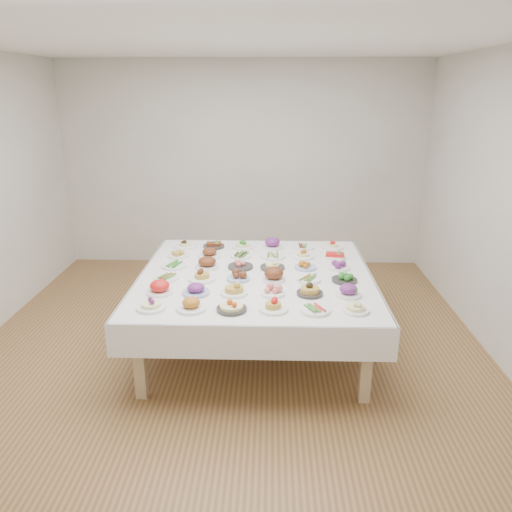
{
  "coord_description": "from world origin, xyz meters",
  "views": [
    {
      "loc": [
        0.38,
        -4.43,
        2.43
      ],
      "look_at": [
        0.25,
        0.14,
        0.88
      ],
      "focal_mm": 35.0,
      "sensor_mm": 36.0,
      "label": 1
    }
  ],
  "objects_px": {
    "display_table": "(256,281)",
    "dish_35": "(332,244)",
    "dish_0": "(151,301)",
    "dish_18": "(174,264)"
  },
  "relations": [
    {
      "from": "dish_0",
      "to": "dish_18",
      "type": "distance_m",
      "value": 0.98
    },
    {
      "from": "display_table",
      "to": "dish_35",
      "type": "bearing_deg",
      "value": 45.0
    },
    {
      "from": "dish_18",
      "to": "dish_0",
      "type": "bearing_deg",
      "value": -90.04
    },
    {
      "from": "display_table",
      "to": "dish_0",
      "type": "distance_m",
      "value": 1.15
    },
    {
      "from": "dish_35",
      "to": "dish_0",
      "type": "bearing_deg",
      "value": -135.03
    },
    {
      "from": "display_table",
      "to": "dish_35",
      "type": "relative_size",
      "value": 9.15
    },
    {
      "from": "display_table",
      "to": "dish_35",
      "type": "xyz_separation_m",
      "value": [
        0.82,
        0.82,
        0.11
      ]
    },
    {
      "from": "dish_0",
      "to": "dish_35",
      "type": "relative_size",
      "value": 0.97
    },
    {
      "from": "dish_0",
      "to": "dish_18",
      "type": "bearing_deg",
      "value": 89.96
    },
    {
      "from": "display_table",
      "to": "dish_18",
      "type": "relative_size",
      "value": 8.91
    }
  ]
}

